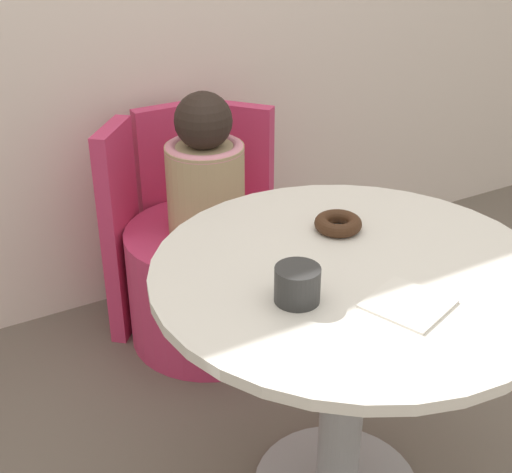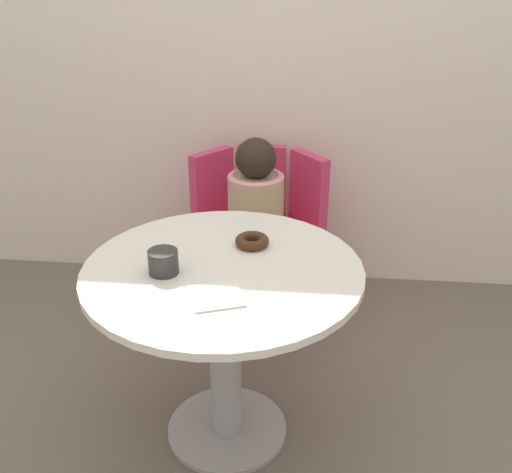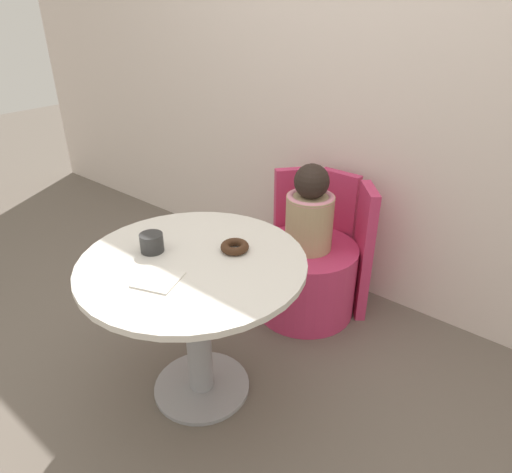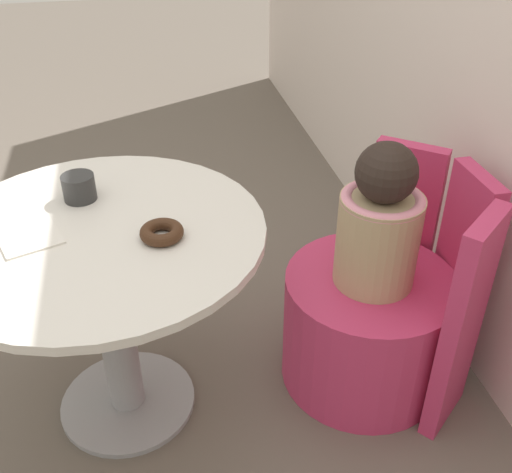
{
  "view_description": "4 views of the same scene",
  "coord_description": "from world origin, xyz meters",
  "views": [
    {
      "loc": [
        -0.88,
        -1.06,
        1.41
      ],
      "look_at": [
        -0.07,
        0.37,
        0.54
      ],
      "focal_mm": 50.0,
      "sensor_mm": 36.0,
      "label": 1
    },
    {
      "loc": [
        0.2,
        -1.6,
        1.53
      ],
      "look_at": [
        0.0,
        0.34,
        0.58
      ],
      "focal_mm": 42.0,
      "sensor_mm": 36.0,
      "label": 2
    },
    {
      "loc": [
        1.05,
        -1.01,
        1.53
      ],
      "look_at": [
        -0.09,
        0.38,
        0.58
      ],
      "focal_mm": 32.0,
      "sensor_mm": 36.0,
      "label": 3
    },
    {
      "loc": [
        1.28,
        0.09,
        1.48
      ],
      "look_at": [
        -0.05,
        0.38,
        0.58
      ],
      "focal_mm": 42.0,
      "sensor_mm": 36.0,
      "label": 4
    }
  ],
  "objects": [
    {
      "name": "booth_backrest",
      "position": [
        -0.04,
        0.95,
        0.35
      ],
      "size": [
        0.62,
        0.23,
        0.71
      ],
      "color": "#C63360",
      "rests_on": "ground_plane"
    },
    {
      "name": "round_table",
      "position": [
        -0.06,
        -0.03,
        0.5
      ],
      "size": [
        0.86,
        0.86,
        0.65
      ],
      "color": "#99999E",
      "rests_on": "ground_plane"
    },
    {
      "name": "ground_plane",
      "position": [
        0.0,
        0.0,
        0.0
      ],
      "size": [
        12.0,
        12.0,
        0.0
      ],
      "primitive_type": "plane",
      "color": "#665B51"
    },
    {
      "name": "paper_napkin",
      "position": [
        -0.06,
        -0.2,
        0.66
      ],
      "size": [
        0.18,
        0.18,
        0.01
      ],
      "color": "silver",
      "rests_on": "round_table"
    },
    {
      "name": "cup",
      "position": [
        -0.23,
        -0.08,
        0.69
      ],
      "size": [
        0.09,
        0.09,
        0.07
      ],
      "color": "#2D2D2D",
      "rests_on": "round_table"
    },
    {
      "name": "tub_chair",
      "position": [
        -0.04,
        0.73,
        0.19
      ],
      "size": [
        0.52,
        0.52,
        0.39
      ],
      "color": "#C63360",
      "rests_on": "ground_plane"
    },
    {
      "name": "child_figure",
      "position": [
        -0.04,
        0.73,
        0.59
      ],
      "size": [
        0.24,
        0.24,
        0.44
      ],
      "color": "tan",
      "rests_on": "tub_chair"
    },
    {
      "name": "donut",
      "position": [
        0.01,
        0.12,
        0.67
      ],
      "size": [
        0.11,
        0.11,
        0.03
      ],
      "color": "#3D2314",
      "rests_on": "round_table"
    }
  ]
}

